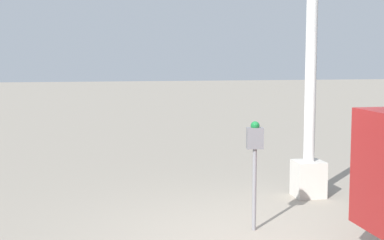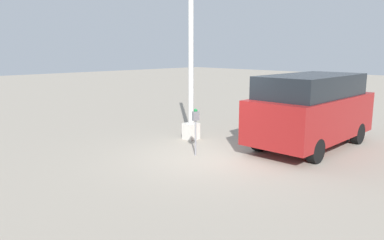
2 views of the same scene
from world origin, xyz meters
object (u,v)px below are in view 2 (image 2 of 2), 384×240
Objects in this scene: parking_meter_near at (196,121)px; lamp_post at (191,75)px; parking_meter_far at (298,102)px; parked_van at (312,109)px.

lamp_post reaches higher than parking_meter_near.
parking_meter_near is 0.22× the size of lamp_post.
parking_meter_far is 0.22× the size of lamp_post.
parking_meter_near is 1.00× the size of parking_meter_far.
parking_meter_near is 2.31m from lamp_post.
lamp_post is (1.31, 1.51, 1.16)m from parking_meter_near.
parking_meter_near is 5.62m from parking_meter_far.
lamp_post is 1.31× the size of parked_van.
parking_meter_near is 0.28× the size of parked_van.
lamp_post is at bearing 56.39° from parking_meter_near.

